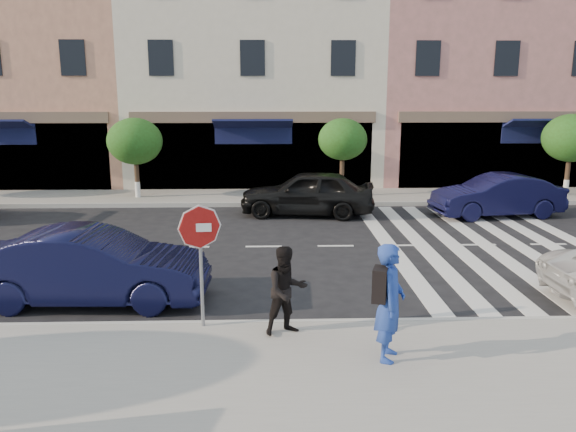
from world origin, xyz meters
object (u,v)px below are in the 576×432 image
(stop_sign, at_px, (200,238))
(photographer, at_px, (390,302))
(walker, at_px, (287,291))
(car_near_mid, at_px, (92,267))
(car_far_right, at_px, (497,196))
(car_far_mid, at_px, (307,193))

(stop_sign, bearing_deg, photographer, -26.34)
(walker, height_order, car_near_mid, walker)
(car_near_mid, relative_size, car_far_right, 1.05)
(photographer, height_order, walker, photographer)
(stop_sign, distance_m, car_far_right, 12.90)
(photographer, distance_m, car_far_mid, 11.00)
(stop_sign, distance_m, photographer, 3.36)
(stop_sign, distance_m, car_near_mid, 3.05)
(car_near_mid, height_order, car_far_right, car_near_mid)
(photographer, relative_size, car_far_right, 0.42)
(car_far_right, bearing_deg, car_near_mid, -63.55)
(photographer, distance_m, walker, 1.84)
(walker, distance_m, car_far_mid, 10.06)
(photographer, xyz_separation_m, car_far_right, (5.89, 10.57, -0.35))
(walker, relative_size, car_far_mid, 0.33)
(stop_sign, distance_m, walker, 1.73)
(car_far_right, bearing_deg, stop_sign, -51.58)
(photographer, height_order, car_near_mid, photographer)
(car_near_mid, bearing_deg, walker, -114.53)
(walker, distance_m, car_near_mid, 4.32)
(stop_sign, height_order, car_near_mid, stop_sign)
(car_far_right, bearing_deg, car_far_mid, -101.34)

